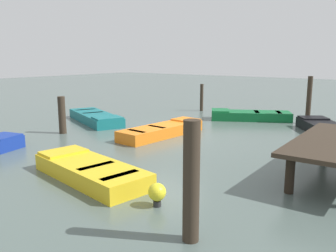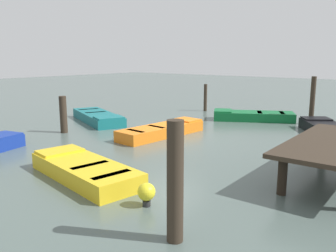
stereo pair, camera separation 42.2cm
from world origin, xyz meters
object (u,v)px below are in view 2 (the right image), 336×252
at_px(rowboat_teal, 98,117).
at_px(mooring_piling_near_right, 312,101).
at_px(rowboat_black, 330,131).
at_px(marker_buoy, 146,192).
at_px(rowboat_yellow, 84,169).
at_px(rowboat_green, 253,116).
at_px(mooring_piling_far_left, 175,182).
at_px(mooring_piling_far_right, 205,98).
at_px(mooring_piling_mid_left, 63,115).
at_px(rowboat_orange, 162,130).

height_order(rowboat_teal, mooring_piling_near_right, mooring_piling_near_right).
xyz_separation_m(rowboat_teal, mooring_piling_near_right, (-5.45, 7.79, 0.83)).
height_order(rowboat_black, marker_buoy, marker_buoy).
bearing_deg(rowboat_yellow, rowboat_green, -78.93).
bearing_deg(rowboat_yellow, mooring_piling_far_left, 173.56).
distance_m(rowboat_teal, mooring_piling_far_left, 11.21).
xyz_separation_m(rowboat_green, rowboat_teal, (4.76, -5.36, -0.00)).
xyz_separation_m(rowboat_yellow, mooring_piling_far_right, (-11.09, -3.68, 0.52)).
bearing_deg(rowboat_green, rowboat_yellow, 62.46).
bearing_deg(mooring_piling_mid_left, marker_buoy, 66.45).
bearing_deg(mooring_piling_mid_left, rowboat_yellow, 59.70).
bearing_deg(mooring_piling_mid_left, rowboat_green, 147.53).
bearing_deg(rowboat_green, mooring_piling_far_left, 80.11).
relative_size(mooring_piling_far_left, mooring_piling_near_right, 0.95).
xyz_separation_m(rowboat_yellow, mooring_piling_far_left, (0.99, 3.58, 0.77)).
xyz_separation_m(rowboat_orange, marker_buoy, (5.11, 3.85, 0.07)).
height_order(rowboat_yellow, rowboat_orange, same).
bearing_deg(rowboat_green, mooring_piling_far_right, -47.54).
xyz_separation_m(rowboat_green, mooring_piling_near_right, (-0.68, 2.43, 0.83)).
xyz_separation_m(rowboat_green, mooring_piling_far_right, (-1.08, -3.33, 0.52)).
relative_size(rowboat_black, marker_buoy, 7.59).
relative_size(rowboat_yellow, mooring_piling_near_right, 1.69).
bearing_deg(rowboat_black, rowboat_teal, 74.35).
xyz_separation_m(rowboat_green, marker_buoy, (10.29, 2.66, 0.07)).
bearing_deg(mooring_piling_far_left, rowboat_black, -178.88).
height_order(rowboat_green, rowboat_yellow, same).
xyz_separation_m(mooring_piling_mid_left, marker_buoy, (3.14, 7.21, -0.43)).
relative_size(rowboat_yellow, mooring_piling_mid_left, 2.47).
bearing_deg(mooring_piling_mid_left, rowboat_orange, 120.41).
xyz_separation_m(rowboat_teal, mooring_piling_far_right, (-5.85, 2.02, 0.52)).
height_order(rowboat_teal, rowboat_black, same).
height_order(rowboat_black, mooring_piling_far_right, mooring_piling_far_right).
xyz_separation_m(rowboat_black, rowboat_orange, (3.86, -4.92, -0.00)).
xyz_separation_m(rowboat_yellow, mooring_piling_near_right, (-10.69, 2.08, 0.83)).
bearing_deg(mooring_piling_far_right, rowboat_orange, 18.91).
relative_size(rowboat_orange, mooring_piling_mid_left, 2.64).
xyz_separation_m(rowboat_yellow, rowboat_black, (-8.69, 3.39, -0.00)).
xyz_separation_m(rowboat_black, mooring_piling_near_right, (-2.00, -1.31, 0.83)).
bearing_deg(rowboat_orange, rowboat_black, -47.66).
xyz_separation_m(rowboat_green, rowboat_orange, (5.17, -1.19, -0.00)).
distance_m(rowboat_black, mooring_piling_far_left, 9.71).
bearing_deg(mooring_piling_far_right, rowboat_teal, -19.09).
bearing_deg(rowboat_teal, rowboat_orange, 16.88).
bearing_deg(mooring_piling_mid_left, mooring_piling_far_right, 171.61).
bearing_deg(mooring_piling_far_left, rowboat_yellow, -105.52).
bearing_deg(marker_buoy, rowboat_yellow, -96.96).
bearing_deg(rowboat_orange, mooring_piling_mid_left, 124.67).
relative_size(rowboat_green, marker_buoy, 7.77).
distance_m(rowboat_green, marker_buoy, 10.63).
distance_m(rowboat_green, mooring_piling_far_left, 11.70).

